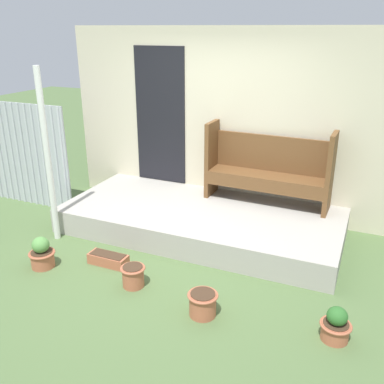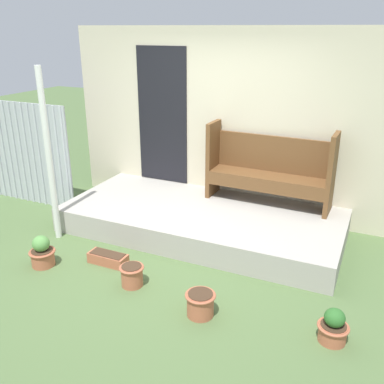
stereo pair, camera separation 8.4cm
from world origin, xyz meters
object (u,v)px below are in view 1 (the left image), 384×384
object	(u,v)px
planter_box_rect	(108,259)
bench	(268,166)
support_post	(48,158)
flower_pot_middle	(133,275)
flower_pot_left	(42,254)
flower_pot_far_right	(336,326)
flower_pot_right	(203,303)

from	to	relation	value
planter_box_rect	bench	bearing A→B (deg)	53.07
support_post	flower_pot_middle	size ratio (longest dim) A/B	8.16
support_post	bench	distance (m)	2.83
flower_pot_middle	planter_box_rect	distance (m)	0.57
flower_pot_left	bench	bearing A→B (deg)	46.87
support_post	flower_pot_far_right	world-z (taller)	support_post
flower_pot_left	flower_pot_right	size ratio (longest dim) A/B	1.26
planter_box_rect	flower_pot_left	bearing A→B (deg)	-152.61
flower_pot_right	planter_box_rect	size ratio (longest dim) A/B	0.63
flower_pot_right	flower_pot_far_right	xyz separation A→B (m)	(1.20, 0.14, 0.01)
flower_pot_far_right	planter_box_rect	world-z (taller)	flower_pot_far_right
support_post	flower_pot_far_right	bearing A→B (deg)	-9.38
flower_pot_left	planter_box_rect	distance (m)	0.75
support_post	flower_pot_right	distance (m)	2.64
flower_pot_left	planter_box_rect	bearing A→B (deg)	27.39
support_post	flower_pot_right	world-z (taller)	support_post
flower_pot_middle	planter_box_rect	size ratio (longest dim) A/B	0.57
support_post	flower_pot_far_right	distance (m)	3.71
flower_pot_middle	flower_pot_right	xyz separation A→B (m)	(0.86, -0.16, 0.00)
flower_pot_right	planter_box_rect	bearing A→B (deg)	162.39
flower_pot_middle	flower_pot_right	size ratio (longest dim) A/B	0.90
bench	flower_pot_left	bearing A→B (deg)	-131.72
bench	planter_box_rect	distance (m)	2.42
flower_pot_right	flower_pot_middle	bearing A→B (deg)	169.32
flower_pot_left	flower_pot_far_right	xyz separation A→B (m)	(3.21, 0.06, -0.02)
flower_pot_left	flower_pot_right	xyz separation A→B (m)	(2.02, -0.09, -0.03)
flower_pot_middle	flower_pot_right	distance (m)	0.88
flower_pot_middle	flower_pot_right	world-z (taller)	flower_pot_right
bench	flower_pot_middle	size ratio (longest dim) A/B	6.31
flower_pot_middle	flower_pot_right	bearing A→B (deg)	-10.68
flower_pot_left	flower_pot_right	world-z (taller)	flower_pot_left
support_post	bench	xyz separation A→B (m)	(2.37, 1.54, -0.25)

